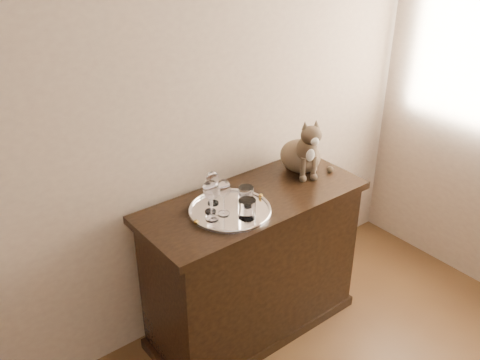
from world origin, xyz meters
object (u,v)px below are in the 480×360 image
object	(u,v)px
wine_glass_d	(224,197)
tumbler_c	(246,195)
sideboard	(253,266)
tray	(230,211)
wine_glass_a	(210,196)
cat	(301,142)
wine_glass_c	(212,200)
wine_glass_b	(213,188)
tumbler_b	(247,209)

from	to	relation	value
wine_glass_d	tumbler_c	distance (m)	0.16
sideboard	tray	distance (m)	0.46
sideboard	wine_glass_a	bearing A→B (deg)	175.99
tumbler_c	wine_glass_a	bearing A→B (deg)	169.64
wine_glass_d	tumbler_c	world-z (taller)	wine_glass_d
tumbler_c	cat	xyz separation A→B (m)	(0.46, 0.10, 0.12)
wine_glass_a	wine_glass_c	bearing A→B (deg)	-118.44
tray	wine_glass_b	xyz separation A→B (m)	(-0.02, 0.10, 0.09)
wine_glass_a	tumbler_c	distance (m)	0.20
tray	wine_glass_b	distance (m)	0.14
wine_glass_b	cat	bearing A→B (deg)	1.22
wine_glass_b	wine_glass_c	bearing A→B (deg)	-127.78
tray	wine_glass_d	world-z (taller)	wine_glass_d
wine_glass_b	cat	world-z (taller)	cat
wine_glass_a	tray	bearing A→B (deg)	-30.41
wine_glass_c	tumbler_b	distance (m)	0.17
tray	tumbler_c	distance (m)	0.12
tray	tumbler_b	xyz separation A→B (m)	(0.02, -0.10, 0.05)
wine_glass_b	wine_glass_c	xyz separation A→B (m)	(-0.09, -0.11, 0.01)
sideboard	tumbler_c	xyz separation A→B (m)	(-0.06, -0.02, 0.47)
tray	cat	distance (m)	0.61
sideboard	wine_glass_c	world-z (taller)	wine_glass_c
wine_glass_c	wine_glass_b	bearing A→B (deg)	52.22
wine_glass_d	tumbler_b	xyz separation A→B (m)	(0.07, -0.09, -0.05)
tumbler_b	wine_glass_d	bearing A→B (deg)	125.69
sideboard	wine_glass_c	xyz separation A→B (m)	(-0.28, -0.04, 0.53)
sideboard	tray	size ratio (longest dim) A/B	3.00
wine_glass_b	tumbler_c	world-z (taller)	wine_glass_b
sideboard	tumbler_c	world-z (taller)	tumbler_c
sideboard	tumbler_c	distance (m)	0.48
wine_glass_d	cat	size ratio (longest dim) A/B	0.55
sideboard	cat	xyz separation A→B (m)	(0.40, 0.09, 0.59)
cat	sideboard	bearing A→B (deg)	-146.02
wine_glass_c	wine_glass_d	world-z (taller)	wine_glass_c
tumbler_c	sideboard	bearing A→B (deg)	14.97
sideboard	tumbler_c	size ratio (longest dim) A/B	14.35
tray	tumbler_b	size ratio (longest dim) A/B	4.25
wine_glass_a	tumbler_c	bearing A→B (deg)	-10.36
tumbler_b	tray	bearing A→B (deg)	103.50
tray	wine_glass_a	distance (m)	0.13
sideboard	wine_glass_c	size ratio (longest dim) A/B	5.93
wine_glass_a	cat	world-z (taller)	cat
tumbler_c	cat	size ratio (longest dim) A/B	0.25
wine_glass_a	wine_glass_b	world-z (taller)	wine_glass_b
tray	wine_glass_d	bearing A→B (deg)	-169.98
sideboard	wine_glass_b	xyz separation A→B (m)	(-0.20, 0.07, 0.52)
tumbler_b	wine_glass_c	bearing A→B (deg)	145.26
tray	cat	bearing A→B (deg)	11.54
wine_glass_b	wine_glass_c	world-z (taller)	wine_glass_c
sideboard	wine_glass_d	distance (m)	0.57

